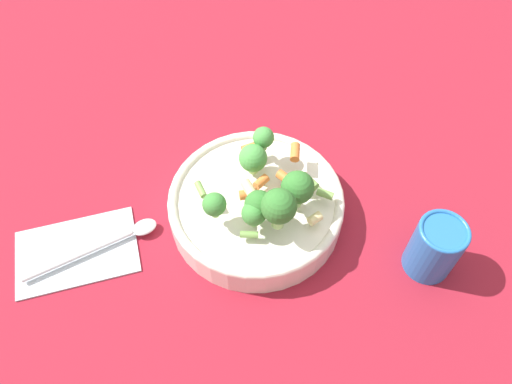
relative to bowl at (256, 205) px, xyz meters
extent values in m
plane|color=maroon|center=(0.00, 0.00, -0.03)|extent=(3.00, 3.00, 0.00)
cylinder|color=silver|center=(0.00, 0.00, -0.01)|extent=(0.25, 0.25, 0.04)
torus|color=silver|center=(0.00, 0.00, 0.02)|extent=(0.25, 0.25, 0.01)
cylinder|color=#8CB766|center=(0.00, -0.05, 0.03)|extent=(0.01, 0.01, 0.01)
sphere|color=#479342|center=(0.00, -0.05, 0.05)|extent=(0.04, 0.04, 0.04)
cylinder|color=#8CB766|center=(0.06, 0.03, 0.04)|extent=(0.01, 0.01, 0.01)
sphere|color=#3D8438|center=(0.06, 0.03, 0.06)|extent=(0.03, 0.03, 0.03)
cylinder|color=#8CB766|center=(0.01, 0.05, 0.04)|extent=(0.01, 0.01, 0.01)
sphere|color=#3D8438|center=(0.01, 0.05, 0.06)|extent=(0.03, 0.03, 0.03)
cylinder|color=#8CB766|center=(-0.05, 0.02, 0.04)|extent=(0.02, 0.02, 0.02)
sphere|color=#33722D|center=(-0.05, 0.02, 0.07)|extent=(0.05, 0.05, 0.05)
cylinder|color=#8CB766|center=(0.00, 0.04, 0.04)|extent=(0.01, 0.01, 0.02)
sphere|color=#33722D|center=(0.00, 0.04, 0.06)|extent=(0.04, 0.04, 0.04)
cylinder|color=#8CB766|center=(-0.02, 0.06, 0.05)|extent=(0.02, 0.02, 0.02)
sphere|color=#33722D|center=(-0.02, 0.06, 0.08)|extent=(0.05, 0.05, 0.05)
cylinder|color=#8CB766|center=(-0.02, -0.07, 0.05)|extent=(0.01, 0.01, 0.01)
sphere|color=#479342|center=(-0.02, -0.07, 0.07)|extent=(0.03, 0.03, 0.03)
cylinder|color=orange|center=(0.00, -0.07, 0.04)|extent=(0.03, 0.02, 0.01)
cylinder|color=beige|center=(-0.08, 0.05, 0.03)|extent=(0.02, 0.02, 0.01)
cylinder|color=#729E4C|center=(0.08, 0.00, 0.05)|extent=(0.02, 0.03, 0.01)
cylinder|color=orange|center=(-0.06, -0.05, 0.05)|extent=(0.02, 0.03, 0.01)
cylinder|color=#729E4C|center=(-0.01, 0.02, 0.03)|extent=(0.03, 0.02, 0.01)
cylinder|color=beige|center=(0.01, 0.01, 0.05)|extent=(0.02, 0.03, 0.01)
cylinder|color=orange|center=(-0.04, -0.02, 0.04)|extent=(0.03, 0.03, 0.01)
cylinder|color=orange|center=(0.01, 0.01, 0.04)|extent=(0.03, 0.02, 0.01)
cylinder|color=#729E4C|center=(-0.08, -0.01, 0.03)|extent=(0.03, 0.03, 0.01)
cylinder|color=orange|center=(-0.01, -0.02, 0.03)|extent=(0.02, 0.02, 0.01)
cylinder|color=#729E4C|center=(0.02, 0.07, 0.03)|extent=(0.03, 0.01, 0.01)
cylinder|color=#729E4C|center=(-0.10, 0.01, 0.03)|extent=(0.03, 0.02, 0.01)
cylinder|color=orange|center=(-0.05, -0.01, 0.04)|extent=(0.03, 0.02, 0.01)
cylinder|color=beige|center=(-0.04, 0.01, 0.04)|extent=(0.02, 0.02, 0.01)
cylinder|color=#2366B2|center=(-0.23, 0.10, 0.02)|extent=(0.07, 0.07, 0.09)
torus|color=#2366B2|center=(-0.23, 0.10, 0.06)|extent=(0.07, 0.07, 0.01)
cube|color=#B2BCC6|center=(0.26, 0.04, -0.02)|extent=(0.19, 0.14, 0.01)
cylinder|color=silver|center=(0.25, 0.05, -0.02)|extent=(0.15, 0.07, 0.01)
ellipsoid|color=silver|center=(0.16, 0.01, -0.02)|extent=(0.04, 0.04, 0.01)
camera|label=1|loc=(0.04, 0.40, 0.61)|focal=35.00mm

